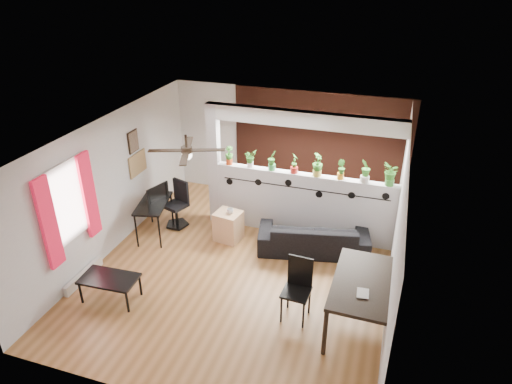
# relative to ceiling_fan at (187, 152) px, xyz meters

# --- Properties ---
(room_shell) EXTENTS (6.30, 7.10, 2.90)m
(room_shell) POSITION_rel_ceiling_fan_xyz_m (0.80, 0.30, -1.01)
(room_shell) COLOR brown
(room_shell) RESTS_ON ground
(partition_wall) EXTENTS (3.60, 0.18, 1.35)m
(partition_wall) POSITION_rel_ceiling_fan_xyz_m (1.60, 1.80, -1.64)
(partition_wall) COLOR #BCBCC1
(partition_wall) RESTS_ON ground
(ceiling_header) EXTENTS (3.60, 0.18, 0.30)m
(ceiling_header) POSITION_rel_ceiling_fan_xyz_m (1.60, 1.80, 0.14)
(ceiling_header) COLOR silver
(ceiling_header) RESTS_ON room_shell
(pier_column) EXTENTS (0.22, 0.20, 2.60)m
(pier_column) POSITION_rel_ceiling_fan_xyz_m (-0.31, 1.80, -1.01)
(pier_column) COLOR #BCBCC1
(pier_column) RESTS_ON ground
(brick_panel) EXTENTS (3.90, 0.05, 2.60)m
(brick_panel) POSITION_rel_ceiling_fan_xyz_m (1.60, 3.27, -1.01)
(brick_panel) COLOR #98412C
(brick_panel) RESTS_ON ground
(vine_decal) EXTENTS (3.31, 0.01, 0.30)m
(vine_decal) POSITION_rel_ceiling_fan_xyz_m (1.60, 1.70, -1.23)
(vine_decal) COLOR black
(vine_decal) RESTS_ON partition_wall
(window_assembly) EXTENTS (0.09, 1.30, 1.55)m
(window_assembly) POSITION_rel_ceiling_fan_xyz_m (-1.76, -0.90, -0.81)
(window_assembly) COLOR white
(window_assembly) RESTS_ON room_shell
(baseboard_heater) EXTENTS (0.08, 1.00, 0.18)m
(baseboard_heater) POSITION_rel_ceiling_fan_xyz_m (-1.74, -0.90, -2.22)
(baseboard_heater) COLOR silver
(baseboard_heater) RESTS_ON ground
(corkboard) EXTENTS (0.03, 0.60, 0.45)m
(corkboard) POSITION_rel_ceiling_fan_xyz_m (-1.78, 1.25, -0.96)
(corkboard) COLOR olive
(corkboard) RESTS_ON room_shell
(framed_art) EXTENTS (0.03, 0.34, 0.44)m
(framed_art) POSITION_rel_ceiling_fan_xyz_m (-1.78, 1.20, -0.46)
(framed_art) COLOR #8C7259
(framed_art) RESTS_ON room_shell
(ceiling_fan) EXTENTS (1.19, 1.19, 0.43)m
(ceiling_fan) POSITION_rel_ceiling_fan_xyz_m (0.00, 0.00, 0.00)
(ceiling_fan) COLOR black
(ceiling_fan) RESTS_ON room_shell
(potted_plant_0) EXTENTS (0.22, 0.19, 0.38)m
(potted_plant_0) POSITION_rel_ceiling_fan_xyz_m (0.02, 1.80, -0.76)
(potted_plant_0) COLOR #CE4218
(potted_plant_0) RESTS_ON partition_wall
(potted_plant_1) EXTENTS (0.21, 0.23, 0.37)m
(potted_plant_1) POSITION_rel_ceiling_fan_xyz_m (0.47, 1.80, -0.77)
(potted_plant_1) COLOR white
(potted_plant_1) RESTS_ON partition_wall
(potted_plant_2) EXTENTS (0.24, 0.26, 0.41)m
(potted_plant_2) POSITION_rel_ceiling_fan_xyz_m (0.92, 1.80, -0.75)
(potted_plant_2) COLOR green
(potted_plant_2) RESTS_ON partition_wall
(potted_plant_3) EXTENTS (0.23, 0.25, 0.41)m
(potted_plant_3) POSITION_rel_ceiling_fan_xyz_m (1.37, 1.80, -0.74)
(potted_plant_3) COLOR red
(potted_plant_3) RESTS_ON partition_wall
(potted_plant_4) EXTENTS (0.20, 0.24, 0.46)m
(potted_plant_4) POSITION_rel_ceiling_fan_xyz_m (1.83, 1.80, -0.72)
(potted_plant_4) COLOR gold
(potted_plant_4) RESTS_ON partition_wall
(potted_plant_5) EXTENTS (0.24, 0.23, 0.38)m
(potted_plant_5) POSITION_rel_ceiling_fan_xyz_m (2.28, 1.80, -0.76)
(potted_plant_5) COLOR orange
(potted_plant_5) RESTS_ON partition_wall
(potted_plant_6) EXTENTS (0.21, 0.25, 0.46)m
(potted_plant_6) POSITION_rel_ceiling_fan_xyz_m (2.73, 1.80, -0.72)
(potted_plant_6) COLOR silver
(potted_plant_6) RESTS_ON partition_wall
(potted_plant_7) EXTENTS (0.23, 0.27, 0.45)m
(potted_plant_7) POSITION_rel_ceiling_fan_xyz_m (3.18, 1.80, -0.73)
(potted_plant_7) COLOR #357F2E
(potted_plant_7) RESTS_ON partition_wall
(sofa) EXTENTS (2.13, 1.20, 0.59)m
(sofa) POSITION_rel_ceiling_fan_xyz_m (1.93, 1.27, -2.02)
(sofa) COLOR black
(sofa) RESTS_ON ground
(cube_shelf) EXTENTS (0.56, 0.51, 0.61)m
(cube_shelf) POSITION_rel_ceiling_fan_xyz_m (0.22, 1.13, -2.01)
(cube_shelf) COLOR tan
(cube_shelf) RESTS_ON ground
(cup) EXTENTS (0.17, 0.17, 0.10)m
(cup) POSITION_rel_ceiling_fan_xyz_m (0.27, 1.13, -1.65)
(cup) COLOR gray
(cup) RESTS_ON cube_shelf
(computer_desk) EXTENTS (0.76, 1.13, 0.75)m
(computer_desk) POSITION_rel_ceiling_fan_xyz_m (-1.26, 0.83, -1.64)
(computer_desk) COLOR black
(computer_desk) RESTS_ON ground
(monitor) EXTENTS (0.31, 0.14, 0.18)m
(monitor) POSITION_rel_ceiling_fan_xyz_m (-1.26, 0.98, -1.48)
(monitor) COLOR black
(monitor) RESTS_ON computer_desk
(office_chair) EXTENTS (0.53, 0.53, 0.99)m
(office_chair) POSITION_rel_ceiling_fan_xyz_m (-0.98, 1.33, -1.88)
(office_chair) COLOR black
(office_chair) RESTS_ON ground
(dining_table) EXTENTS (0.98, 1.58, 0.85)m
(dining_table) POSITION_rel_ceiling_fan_xyz_m (3.05, -0.55, -1.55)
(dining_table) COLOR black
(dining_table) RESTS_ON ground
(book) EXTENTS (0.18, 0.24, 0.02)m
(book) POSITION_rel_ceiling_fan_xyz_m (2.95, -0.85, -1.45)
(book) COLOR gray
(book) RESTS_ON dining_table
(folding_chair) EXTENTS (0.44, 0.44, 1.04)m
(folding_chair) POSITION_rel_ceiling_fan_xyz_m (2.05, -0.58, -1.70)
(folding_chair) COLOR black
(folding_chair) RESTS_ON ground
(coffee_table) EXTENTS (0.95, 0.56, 0.43)m
(coffee_table) POSITION_rel_ceiling_fan_xyz_m (-0.98, -1.18, -1.93)
(coffee_table) COLOR black
(coffee_table) RESTS_ON ground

